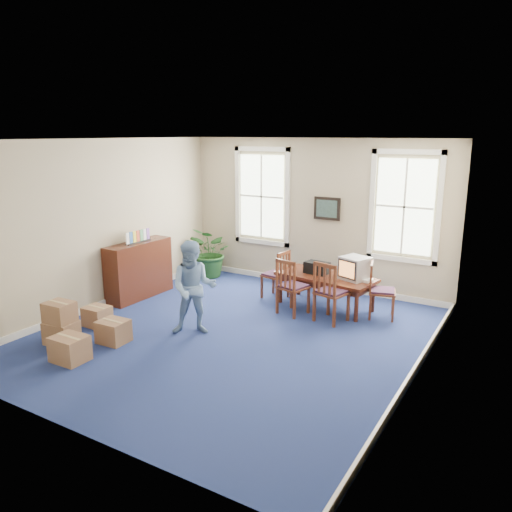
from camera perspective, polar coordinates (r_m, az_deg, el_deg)
The scene contains 25 objects.
floor at distance 8.49m, azimuth -2.68°, elevation -8.99°, with size 6.50×6.50×0.00m, color navy.
ceiling at distance 7.82m, azimuth -2.95°, elevation 13.17°, with size 6.50×6.50×0.00m, color white.
wall_back at distance 10.82m, azimuth 6.73°, elevation 4.78°, with size 6.50×6.50×0.00m, color tan.
wall_front at distance 5.67m, azimuth -21.20°, elevation -4.50°, with size 6.50×6.50×0.00m, color tan.
wall_left at distance 9.94m, azimuth -17.43°, elevation 3.43°, with size 6.50×6.50×0.00m, color tan.
wall_right at distance 6.87m, azimuth 18.61°, elevation -1.16°, with size 6.50×6.50×0.00m, color tan.
baseboard_back at distance 11.14m, azimuth 6.44°, elevation -3.09°, with size 6.00×0.04×0.12m, color white.
baseboard_left at distance 10.30m, azimuth -16.70°, elevation -5.03°, with size 0.04×6.50×0.12m, color white.
baseboard_right at distance 7.40m, azimuth 17.44°, elevation -12.72°, with size 0.04×6.50×0.12m, color white.
window_left at distance 11.34m, azimuth 0.68°, elevation 6.82°, with size 1.40×0.12×2.20m, color white, non-canonical shape.
window_right at distance 10.14m, azimuth 16.62°, elevation 5.40°, with size 1.40×0.12×2.20m, color white, non-canonical shape.
wall_picture at distance 10.63m, azimuth 8.12°, elevation 5.39°, with size 0.58×0.06×0.48m, color black, non-canonical shape.
conference_table at distance 9.76m, azimuth 7.94°, elevation -4.01°, with size 1.88×0.85×0.64m, color #471D10, non-canonical shape.
crt_tv at distance 9.46m, azimuth 11.24°, elevation -1.36°, with size 0.47×0.51×0.42m, color #B7B7BC, non-canonical shape.
game_console at distance 9.39m, azimuth 12.57°, elevation -2.72°, with size 0.16×0.20×0.05m, color white.
equipment_bag at distance 9.75m, azimuth 6.97°, elevation -1.34°, with size 0.45×0.29×0.22m, color black.
chair_near_left at distance 9.29m, azimuth 4.26°, elevation -3.44°, with size 0.48×0.48×1.07m, color brown, non-canonical shape.
chair_near_right at distance 8.98m, azimuth 8.66°, elevation -4.02°, with size 0.50×0.50×1.11m, color brown, non-canonical shape.
chair_end_left at distance 10.16m, azimuth 2.21°, elevation -2.09°, with size 0.45×0.45×1.00m, color brown, non-canonical shape.
chair_end_right at distance 9.36m, azimuth 14.26°, elevation -3.86°, with size 0.46×0.46×1.03m, color brown, non-canonical shape.
man at distance 8.35m, azimuth -7.13°, elevation -3.65°, with size 0.78×0.60×1.59m, color #779AC7.
credenza at distance 10.47m, azimuth -13.22°, elevation -1.40°, with size 0.44×1.53×1.20m, color #471D10.
brochure_rack at distance 10.29m, azimuth -13.36°, elevation 2.52°, with size 0.10×0.59×0.26m, color #99999E, non-canonical shape.
potted_plant at distance 11.65m, azimuth -5.14°, elevation 0.42°, with size 1.06×0.93×1.18m, color #1E481C.
cardboard_boxes at distance 8.53m, azimuth -20.20°, elevation -7.10°, with size 1.28×1.28×0.73m, color #9A6D4B, non-canonical shape.
Camera 1 is at (4.31, -6.52, 3.30)m, focal length 35.00 mm.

